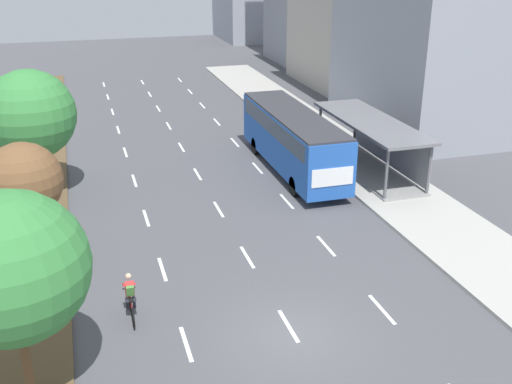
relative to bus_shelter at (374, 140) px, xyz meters
The scene contains 12 objects.
ground_plane 16.55m from the bus_shelter, 125.41° to the right, with size 140.00×140.00×0.00m, color #4C4C51.
median_strip 19.09m from the bus_shelter, 159.69° to the left, with size 2.60×52.00×0.12m, color brown.
sidewalk_right 6.84m from the bus_shelter, 92.40° to the left, with size 4.50×52.00×0.15m, color #ADAAA3.
lane_divider_left 14.05m from the bus_shelter, 159.28° to the left, with size 0.14×47.66×0.01m.
lane_divider_center 10.89m from the bus_shelter, 152.65° to the left, with size 0.14×47.66×0.01m.
lane_divider_right 8.01m from the bus_shelter, 140.73° to the left, with size 0.14×47.66×0.01m.
bus_shelter is the anchor object (origin of this frame).
bus 4.51m from the bus_shelter, 161.49° to the left, with size 2.54×11.29×3.37m.
cyclist 18.20m from the bus_shelter, 143.15° to the right, with size 0.46×1.82×1.71m.
median_tree_nearest 22.74m from the bus_shelter, 141.38° to the right, with size 4.14×4.14×6.17m.
median_tree_second 18.95m from the bus_shelter, 160.75° to the right, with size 2.93×2.93×5.07m.
median_tree_third 18.02m from the bus_shelter, behind, with size 4.38×4.38×6.32m.
Camera 1 is at (-6.03, -15.80, 12.00)m, focal length 42.91 mm.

